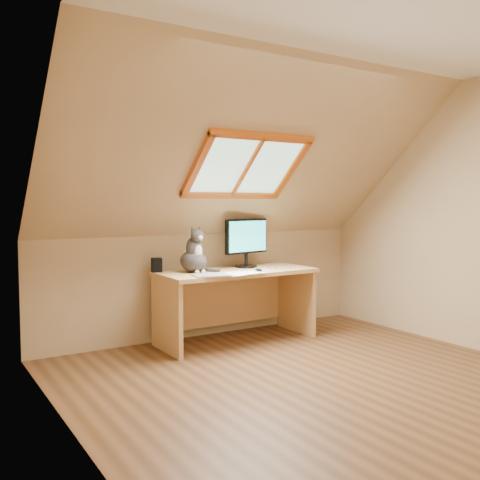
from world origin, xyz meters
TOP-DOWN VIEW (x-y plane):
  - ground at (0.00, 0.00)m, footprint 3.50×3.50m
  - room_shell at (0.00, -0.09)m, footprint 3.52×3.52m
  - desk at (0.10, 1.45)m, footprint 1.49×0.65m
  - monitor at (0.29, 1.50)m, footprint 0.51×0.22m
  - cat at (-0.31, 1.44)m, footprint 0.26×0.30m
  - desk_speaker at (-0.59, 1.63)m, footprint 0.10×0.10m
  - graphics_tablet at (-0.30, 1.14)m, footprint 0.34×0.28m
  - mouse at (0.21, 1.16)m, footprint 0.06×0.10m
  - papers at (0.05, 1.12)m, footprint 0.35×0.30m
  - cables at (0.44, 1.26)m, footprint 0.51×0.26m

SIDE VIEW (x-z plane):
  - ground at x=0.00m, z-range 0.00..0.00m
  - desk at x=0.10m, z-range 0.13..0.80m
  - papers at x=0.05m, z-range 0.68..0.68m
  - cables at x=0.44m, z-range 0.68..0.69m
  - graphics_tablet at x=-0.30m, z-range 0.68..0.69m
  - mouse at x=0.21m, z-range 0.68..0.71m
  - desk_speaker at x=-0.59m, z-range 0.68..0.81m
  - cat at x=-0.31m, z-range 0.62..1.04m
  - monitor at x=0.29m, z-range 0.71..1.19m
  - room_shell at x=0.00m, z-range 0.23..2.64m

